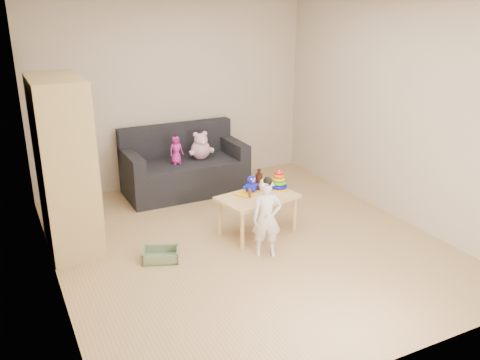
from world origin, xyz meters
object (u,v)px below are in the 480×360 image
sofa (185,177)px  play_table (257,214)px  wardrobe (64,165)px  toddler (267,219)px

sofa → play_table: sofa is taller
sofa → wardrobe: bearing=-150.5°
play_table → wardrobe: bearing=162.0°
wardrobe → toddler: (1.79, -1.16, -0.51)m
wardrobe → sofa: (1.69, 0.96, -0.69)m
toddler → wardrobe: bearing=170.2°
wardrobe → toddler: bearing=-32.9°
toddler → sofa: bearing=116.0°
sofa → play_table: size_ratio=1.90×
wardrobe → play_table: size_ratio=2.13×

